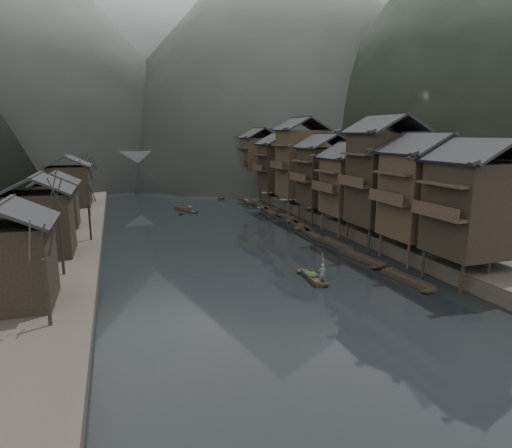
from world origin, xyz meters
name	(u,v)px	position (x,y,z in m)	size (l,w,h in m)	color
water	(262,273)	(0.00, 0.00, 0.00)	(300.00, 300.00, 0.00)	black
right_bank	(358,194)	(35.00, 40.00, 0.90)	(40.00, 200.00, 1.80)	#2D2823
stilt_houses	(329,164)	(17.28, 19.61, 8.86)	(9.00, 67.60, 16.16)	black
left_houses	(52,196)	(-20.50, 20.12, 5.66)	(8.10, 53.20, 8.73)	black
bare_trees	(85,183)	(-17.00, 25.30, 6.57)	(3.95, 72.74, 7.90)	black
moored_sampans	(281,217)	(11.85, 24.98, 0.20)	(3.43, 68.06, 0.47)	black
midriver_boats	(206,200)	(3.99, 46.07, 0.20)	(11.52, 24.62, 0.45)	black
stone_bridge	(169,166)	(0.00, 72.00, 5.11)	(40.00, 6.00, 9.00)	#4C4C4F
hills	(147,31)	(4.63, 171.28, 58.00)	(320.00, 380.00, 132.21)	black
hero_sampan	(312,278)	(3.77, -3.37, 0.20)	(1.35, 4.70, 0.43)	black
cargo_heap	(311,271)	(3.75, -3.16, 0.74)	(1.02, 1.34, 0.61)	black
boatman	(322,271)	(3.92, -4.99, 1.34)	(0.66, 0.43, 1.82)	#4F4F52
bamboo_pole	(325,240)	(4.12, -4.99, 4.13)	(0.06, 0.06, 4.23)	#8C7A51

